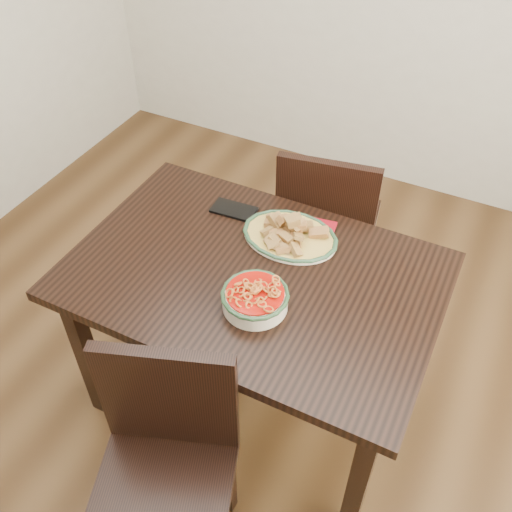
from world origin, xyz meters
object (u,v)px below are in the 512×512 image
at_px(chair_far, 327,222).
at_px(smartphone, 234,210).
at_px(chair_near, 166,458).
at_px(noodle_bowl, 255,297).
at_px(fish_plate, 290,229).
at_px(dining_table, 253,290).

xyz_separation_m(chair_far, smartphone, (-0.26, -0.39, 0.26)).
bearing_deg(chair_near, chair_far, 68.82).
bearing_deg(chair_far, noodle_bowl, 82.90).
xyz_separation_m(fish_plate, noodle_bowl, (0.03, -0.35, -0.00)).
bearing_deg(fish_plate, noodle_bowl, -84.50).
xyz_separation_m(chair_near, fish_plate, (0.03, 0.83, 0.30)).
height_order(fish_plate, noodle_bowl, fish_plate).
bearing_deg(fish_plate, chair_far, 90.18).
xyz_separation_m(chair_near, noodle_bowl, (0.07, 0.48, 0.29)).
height_order(fish_plate, smartphone, fish_plate).
bearing_deg(noodle_bowl, chair_near, -97.77).
xyz_separation_m(noodle_bowl, smartphone, (-0.29, 0.40, -0.04)).
relative_size(chair_near, fish_plate, 2.52).
bearing_deg(noodle_bowl, dining_table, 118.83).
height_order(dining_table, chair_near, chair_near).
xyz_separation_m(dining_table, chair_far, (0.04, 0.65, -0.16)).
height_order(noodle_bowl, smartphone, noodle_bowl).
bearing_deg(fish_plate, smartphone, 169.17).
height_order(chair_near, noodle_bowl, chair_near).
bearing_deg(chair_near, dining_table, 71.10).
distance_m(noodle_bowl, smartphone, 0.50).
relative_size(chair_near, noodle_bowl, 3.98).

